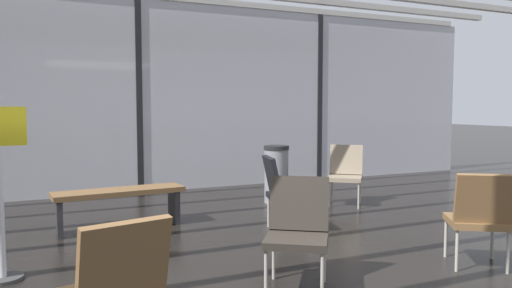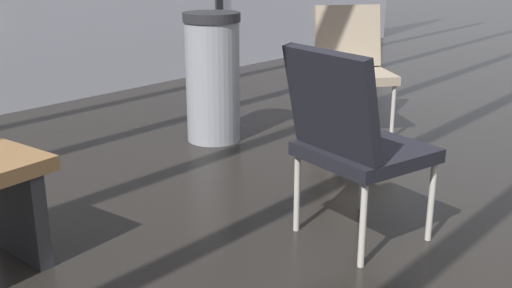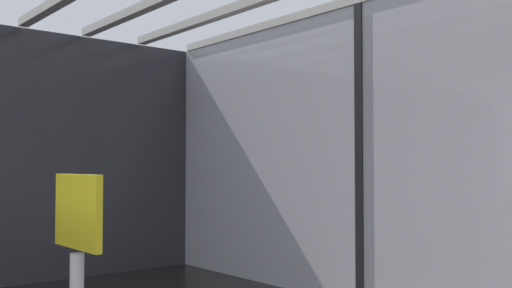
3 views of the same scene
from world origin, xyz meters
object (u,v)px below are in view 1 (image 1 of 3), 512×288
at_px(lounge_chair_6, 345,171).
at_px(lounge_chair_5, 116,285).
at_px(info_sign, 0,200).
at_px(parked_airplane, 139,82).
at_px(lounge_chair_2, 479,214).
at_px(lounge_chair_0, 283,189).
at_px(waiting_bench, 120,198).
at_px(trash_bin, 276,174).
at_px(lounge_chair_3, 298,225).

bearing_deg(lounge_chair_6, lounge_chair_5, -99.40).
bearing_deg(info_sign, parked_airplane, 71.39).
distance_m(lounge_chair_2, lounge_chair_6, 2.95).
distance_m(lounge_chair_0, waiting_bench, 1.92).
bearing_deg(lounge_chair_6, trash_bin, -172.31).
bearing_deg(lounge_chair_3, lounge_chair_6, 83.42).
distance_m(lounge_chair_2, info_sign, 4.10).
distance_m(parked_airplane, lounge_chair_6, 7.27).
bearing_deg(lounge_chair_2, lounge_chair_5, 41.15).
bearing_deg(lounge_chair_2, trash_bin, -52.26).
bearing_deg(trash_bin, lounge_chair_2, -85.44).
relative_size(lounge_chair_3, trash_bin, 1.01).
xyz_separation_m(lounge_chair_3, lounge_chair_5, (-1.53, -0.74, 0.00)).
xyz_separation_m(lounge_chair_2, lounge_chair_3, (-1.68, 0.29, 0.00)).
xyz_separation_m(lounge_chair_2, waiting_bench, (-2.67, 2.79, -0.13)).
bearing_deg(lounge_chair_5, waiting_bench, -112.75).
bearing_deg(lounge_chair_3, parked_airplane, 120.60).
bearing_deg(parked_airplane, lounge_chair_0, -89.65).
xyz_separation_m(parked_airplane, lounge_chair_2, (1.02, -9.80, -1.57)).
xyz_separation_m(lounge_chair_0, lounge_chair_2, (0.97, -1.89, 0.00)).
xyz_separation_m(parked_airplane, info_sign, (-2.82, -8.38, -1.39)).
xyz_separation_m(lounge_chair_5, trash_bin, (2.93, 3.88, -0.06)).
height_order(lounge_chair_2, trash_bin, lounge_chair_2).
height_order(parked_airplane, trash_bin, parked_airplane).
distance_m(lounge_chair_3, lounge_chair_6, 3.46).
relative_size(lounge_chair_6, info_sign, 0.60).
xyz_separation_m(trash_bin, info_sign, (-3.57, -2.00, 0.25)).
bearing_deg(parked_airplane, trash_bin, -83.32).
distance_m(lounge_chair_3, waiting_bench, 2.69).
distance_m(waiting_bench, info_sign, 1.83).
relative_size(lounge_chair_2, lounge_chair_5, 1.00).
distance_m(lounge_chair_2, waiting_bench, 3.86).
bearing_deg(lounge_chair_0, trash_bin, -11.00).
height_order(lounge_chair_6, info_sign, info_sign).
bearing_deg(lounge_chair_2, waiting_bench, -13.07).
bearing_deg(lounge_chair_5, lounge_chair_2, 174.61).
height_order(lounge_chair_3, waiting_bench, lounge_chair_3).
height_order(parked_airplane, lounge_chair_5, parked_airplane).
distance_m(lounge_chair_0, lounge_chair_6, 1.86).
distance_m(lounge_chair_5, trash_bin, 4.86).
xyz_separation_m(parked_airplane, lounge_chair_6, (1.61, -6.91, -1.57)).
relative_size(lounge_chair_5, trash_bin, 1.01).
xyz_separation_m(lounge_chair_2, lounge_chair_5, (-3.20, -0.45, 0.00)).
xyz_separation_m(waiting_bench, info_sign, (-1.17, -1.37, 0.32)).
height_order(lounge_chair_0, waiting_bench, lounge_chair_0).
distance_m(lounge_chair_5, lounge_chair_6, 5.06).
height_order(lounge_chair_5, waiting_bench, lounge_chair_5).
xyz_separation_m(lounge_chair_5, waiting_bench, (0.54, 3.24, -0.13)).
bearing_deg(info_sign, trash_bin, 29.32).
bearing_deg(waiting_bench, lounge_chair_6, -2.91).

